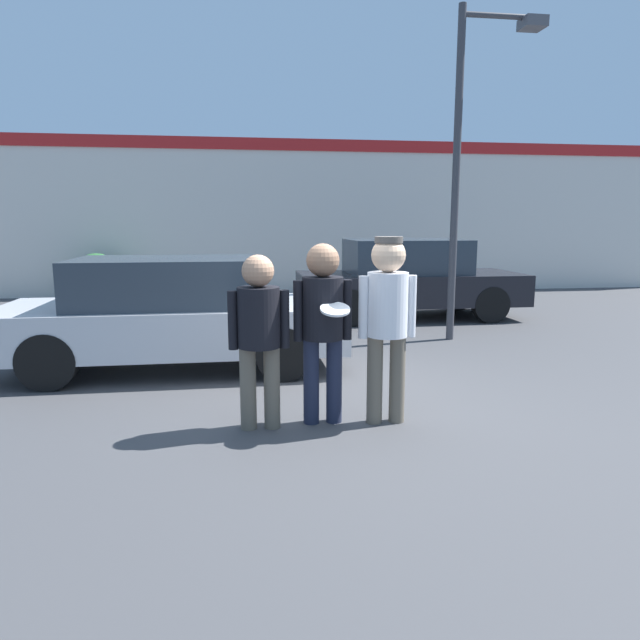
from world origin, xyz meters
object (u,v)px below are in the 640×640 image
object	(u,v)px
person_left	(259,327)
street_lamp	(474,137)
person_middle_with_frisbee	(323,317)
parked_car_near	(172,314)
shrub	(97,277)
parked_car_far	(408,279)
person_right	(387,311)

from	to	relation	value
person_left	street_lamp	bearing A→B (deg)	46.09
person_middle_with_frisbee	parked_car_near	world-z (taller)	person_middle_with_frisbee
person_left	shrub	world-z (taller)	person_left
parked_car_far	shrub	bearing A→B (deg)	152.36
person_left	person_right	world-z (taller)	person_right
person_middle_with_frisbee	parked_car_near	xyz separation A→B (m)	(-1.63, 2.31, -0.30)
parked_car_far	street_lamp	bearing A→B (deg)	-81.71
person_middle_with_frisbee	person_right	world-z (taller)	person_right
person_middle_with_frisbee	parked_car_near	size ratio (longest dim) A/B	0.39
person_right	parked_car_far	size ratio (longest dim) A/B	0.41
person_right	street_lamp	world-z (taller)	street_lamp
person_right	shrub	distance (m)	10.52
person_left	street_lamp	world-z (taller)	street_lamp
person_right	parked_car_near	xyz separation A→B (m)	(-2.22, 2.39, -0.35)
street_lamp	person_middle_with_frisbee	bearing A→B (deg)	-129.14
parked_car_near	person_middle_with_frisbee	bearing A→B (deg)	-54.80
person_left	person_middle_with_frisbee	world-z (taller)	person_middle_with_frisbee
person_right	shrub	size ratio (longest dim) A/B	1.54
person_right	person_middle_with_frisbee	bearing A→B (deg)	172.39
person_middle_with_frisbee	parked_car_far	distance (m)	6.32
shrub	person_middle_with_frisbee	bearing A→B (deg)	-65.92
parked_car_near	parked_car_far	bearing A→B (deg)	39.29
street_lamp	shrub	bearing A→B (deg)	141.01
parked_car_near	shrub	world-z (taller)	parked_car_near
street_lamp	person_right	bearing A→B (deg)	-122.33
person_left	parked_car_far	world-z (taller)	person_left
person_right	parked_car_near	bearing A→B (deg)	132.98
person_middle_with_frisbee	person_left	bearing A→B (deg)	-173.54
person_left	parked_car_far	size ratio (longest dim) A/B	0.37
person_left	street_lamp	size ratio (longest dim) A/B	0.32
shrub	parked_car_far	bearing A→B (deg)	-27.64
street_lamp	shrub	xyz separation A→B (m)	(-7.06, 5.72, -2.62)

